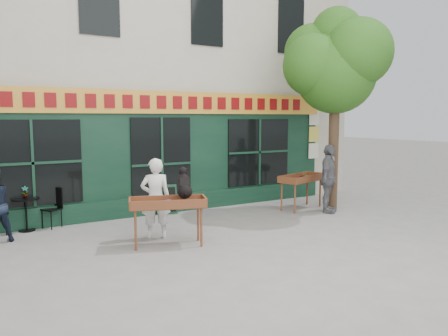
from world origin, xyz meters
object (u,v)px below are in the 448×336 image
(woman, at_px, (156,198))
(man_right, at_px, (328,179))
(book_cart_center, at_px, (168,206))
(bistro_table, at_px, (26,208))
(dog, at_px, (184,182))
(book_cart_right, at_px, (302,180))

(woman, xyz_separation_m, man_right, (5.02, -0.02, 0.07))
(book_cart_center, bearing_deg, bistro_table, 149.69)
(dog, bearing_deg, bistro_table, 153.15)
(man_right, bearing_deg, woman, 143.91)
(dog, relative_size, bistro_table, 0.79)
(woman, distance_m, book_cart_right, 4.78)
(book_cart_center, height_order, woman, woman)
(bistro_table, bearing_deg, book_cart_center, -49.41)
(woman, relative_size, bistro_table, 2.29)
(woman, height_order, book_cart_right, woman)
(man_right, height_order, bistro_table, man_right)
(book_cart_center, relative_size, woman, 0.93)
(man_right, bearing_deg, book_cart_right, 75.95)
(woman, xyz_separation_m, book_cart_right, (4.72, 0.73, -0.05))
(book_cart_center, height_order, book_cart_right, same)
(book_cart_center, xyz_separation_m, bistro_table, (-2.33, 2.72, -0.28))
(dog, distance_m, man_right, 4.74)
(man_right, bearing_deg, bistro_table, 128.27)
(woman, height_order, man_right, man_right)
(book_cart_right, xyz_separation_m, bistro_table, (-7.06, 1.34, -0.28))
(dog, xyz_separation_m, bistro_table, (-2.68, 2.77, -0.75))
(man_right, distance_m, bistro_table, 7.66)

